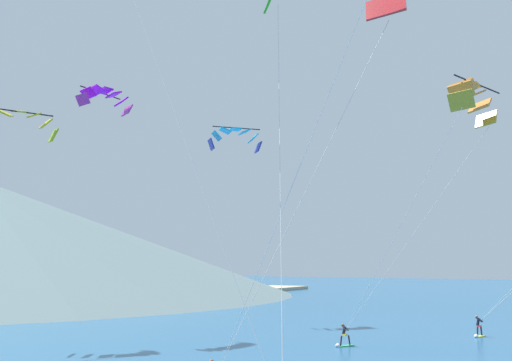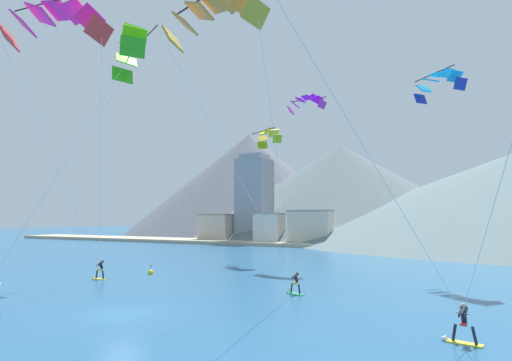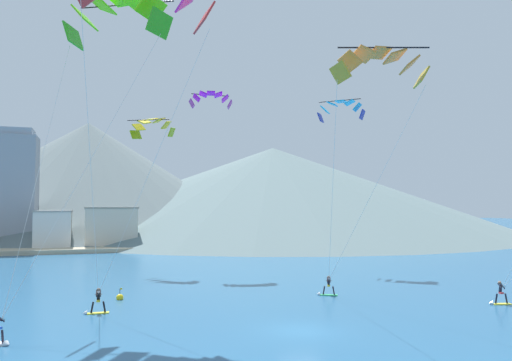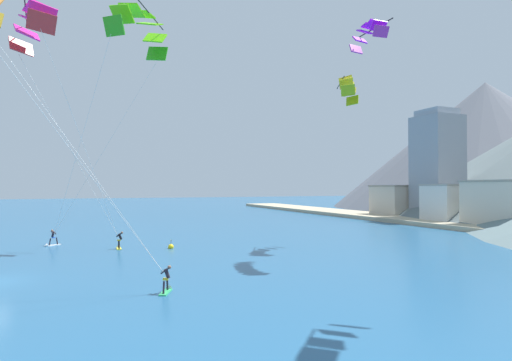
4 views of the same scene
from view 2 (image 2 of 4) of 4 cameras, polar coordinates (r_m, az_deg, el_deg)
ground_plane at (r=25.29m, az=-18.59°, el=-17.61°), size 400.00×400.00×0.00m
kitesurfer_near_lead at (r=20.74m, az=27.02°, el=-18.54°), size 1.78×0.74×1.80m
kitesurfer_mid_center at (r=39.45m, az=-21.56°, el=-12.18°), size 1.74×0.66×1.79m
kitesurfer_far_left at (r=30.06m, az=5.37°, el=-14.96°), size 1.75×1.10×1.66m
parafoil_kite_near_trail at (r=42.70m, az=-17.53°, el=17.46°), size 10.24×11.13×22.11m
parafoil_kite_mid_center at (r=35.74m, az=-26.64°, el=19.62°), size 8.44×9.55×20.19m
parafoil_kite_far_left at (r=24.07m, az=-6.01°, el=22.44°), size 6.68×10.97×16.45m
parafoil_kite_distant_high_outer at (r=45.33m, az=24.63°, el=12.66°), size 5.08×4.79×2.41m
parafoil_kite_distant_low_drift at (r=55.27m, az=1.70°, el=6.44°), size 5.43×4.71×2.47m
parafoil_kite_distant_mid_solo at (r=51.53m, az=7.24°, el=11.07°), size 5.15×2.10×1.97m
race_marker_buoy at (r=41.55m, az=-14.81°, el=-12.57°), size 0.56×0.56×1.02m
shoreline_strip at (r=77.52m, az=13.93°, el=-9.03°), size 180.00×10.00×0.70m
shore_building_harbour_front at (r=81.33m, az=7.81°, el=-6.70°), size 8.69×4.59×7.11m
shore_building_promenade_mid at (r=94.21m, az=-5.33°, el=-6.74°), size 7.77×7.03×6.47m
shore_building_quay_east at (r=84.68m, az=1.94°, el=-6.87°), size 5.85×4.70×6.58m
shore_building_quay_west at (r=80.61m, az=21.66°, el=-7.33°), size 6.98×5.48×4.43m
highrise_tower at (r=92.94m, az=-0.22°, el=-2.63°), size 7.00×7.00×20.36m
mountain_peak_central_summit at (r=122.08m, az=12.08°, el=-1.40°), size 89.17×89.17×27.50m
mountain_peak_east_shoulder at (r=149.77m, az=-1.02°, el=-0.37°), size 88.81×88.81×37.23m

